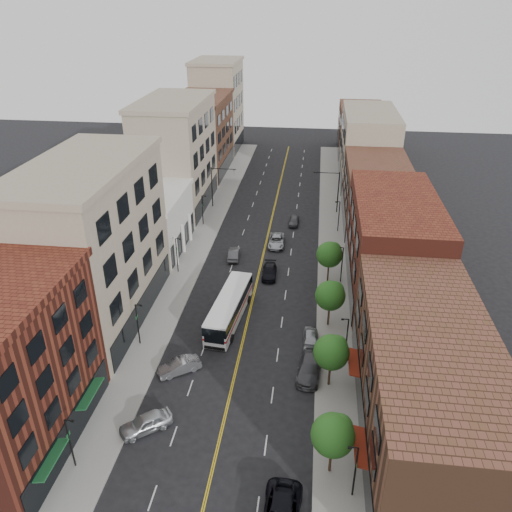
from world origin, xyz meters
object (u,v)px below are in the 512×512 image
at_px(car_parked_far, 311,340).
at_px(car_lane_a, 269,272).
at_px(car_angle_a, 146,423).
at_px(car_lane_behind, 234,254).
at_px(car_angle_b, 179,366).
at_px(car_parked_mid, 310,368).
at_px(city_bus, 229,307).
at_px(car_lane_c, 294,221).
at_px(car_lane_b, 276,241).

height_order(car_parked_far, car_lane_a, car_parked_far).
height_order(car_angle_a, car_lane_behind, car_angle_a).
bearing_deg(car_parked_far, car_angle_b, -157.48).
xyz_separation_m(car_angle_a, car_parked_mid, (13.94, 8.94, 0.02)).
height_order(car_angle_b, car_lane_a, car_angle_b).
distance_m(city_bus, car_parked_mid, 12.68).
distance_m(city_bus, car_parked_far, 10.27).
distance_m(car_angle_a, car_angle_b, 7.74).
bearing_deg(car_angle_b, car_parked_far, 79.99).
distance_m(car_angle_a, car_parked_mid, 16.56).
xyz_separation_m(city_bus, car_parked_far, (9.51, -3.72, -1.08)).
height_order(car_angle_b, car_lane_behind, car_angle_b).
xyz_separation_m(car_parked_far, car_lane_behind, (-11.46, 19.04, -0.03)).
bearing_deg(car_lane_behind, car_lane_c, -125.49).
xyz_separation_m(car_angle_b, car_lane_behind, (1.54, 24.92, -0.02)).
height_order(city_bus, car_lane_c, city_bus).
xyz_separation_m(car_parked_mid, car_parked_far, (0.00, 4.61, -0.08)).
distance_m(car_angle_a, car_lane_a, 29.15).
height_order(city_bus, car_parked_mid, city_bus).
xyz_separation_m(city_bus, car_lane_behind, (-1.95, 15.32, -1.10)).
bearing_deg(car_angle_a, car_lane_behind, 138.50).
relative_size(car_lane_behind, car_lane_a, 0.91).
height_order(car_parked_far, car_lane_b, car_parked_far).
bearing_deg(car_lane_a, car_parked_mid, -74.93).
bearing_deg(car_parked_mid, car_angle_a, -142.26).
bearing_deg(car_lane_c, car_parked_far, -81.47).
distance_m(city_bus, car_lane_c, 28.91).
bearing_deg(car_parked_far, car_lane_c, 94.50).
xyz_separation_m(city_bus, car_lane_b, (3.74, 20.26, -1.08)).
bearing_deg(car_lane_c, city_bus, -99.71).
bearing_deg(car_lane_a, car_angle_b, -111.35).
distance_m(car_parked_far, car_lane_a, 15.62).
relative_size(car_angle_b, car_lane_behind, 1.02).
xyz_separation_m(car_angle_b, car_lane_a, (7.10, 20.34, -0.04)).
height_order(car_angle_b, car_parked_far, car_parked_far).
xyz_separation_m(car_parked_mid, car_lane_c, (-3.53, 36.60, -0.14)).
relative_size(city_bus, car_lane_behind, 2.88).
distance_m(car_angle_b, car_lane_c, 39.03).
distance_m(city_bus, car_angle_b, 10.27).
distance_m(car_lane_a, car_lane_b, 9.52).
bearing_deg(car_parked_mid, car_lane_c, 100.56).
relative_size(car_angle_a, car_lane_b, 0.89).
height_order(car_lane_behind, car_lane_b, car_lane_b).
bearing_deg(car_lane_c, car_lane_a, -95.47).
bearing_deg(car_parked_mid, city_bus, 143.82).
xyz_separation_m(city_bus, car_lane_a, (3.61, 10.75, -1.12)).
relative_size(car_angle_b, car_parked_mid, 0.78).
bearing_deg(car_angle_a, car_lane_a, 126.83).
bearing_deg(car_parked_far, car_angle_a, -137.59).
bearing_deg(car_angle_a, car_angle_b, 135.89).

